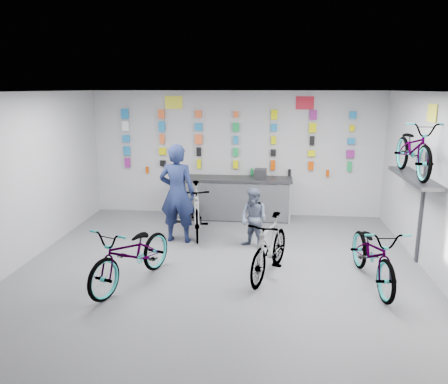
# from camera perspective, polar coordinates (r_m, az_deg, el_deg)

# --- Properties ---
(floor) EXTENTS (8.00, 8.00, 0.00)m
(floor) POSITION_cam_1_polar(r_m,az_deg,el_deg) (7.21, -0.91, -11.65)
(floor) COLOR #4E4E53
(floor) RESTS_ON ground
(ceiling) EXTENTS (8.00, 8.00, 0.00)m
(ceiling) POSITION_cam_1_polar(r_m,az_deg,el_deg) (6.53, -1.01, 12.93)
(ceiling) COLOR white
(ceiling) RESTS_ON wall_back
(wall_back) EXTENTS (7.00, 0.00, 7.00)m
(wall_back) POSITION_cam_1_polar(r_m,az_deg,el_deg) (10.63, 1.57, 5.00)
(wall_back) COLOR #AAAAAC
(wall_back) RESTS_ON floor
(wall_front) EXTENTS (7.00, 0.00, 7.00)m
(wall_front) POSITION_cam_1_polar(r_m,az_deg,el_deg) (3.03, -10.26, -17.70)
(wall_front) COLOR #AAAAAC
(wall_front) RESTS_ON floor
(wall_left) EXTENTS (0.00, 8.00, 8.00)m
(wall_left) POSITION_cam_1_polar(r_m,az_deg,el_deg) (7.92, -27.00, 0.61)
(wall_left) COLOR #AAAAAC
(wall_left) RESTS_ON floor
(counter) EXTENTS (2.70, 0.66, 1.00)m
(counter) POSITION_cam_1_polar(r_m,az_deg,el_deg) (10.38, 1.35, -0.91)
(counter) COLOR black
(counter) RESTS_ON floor
(merch_wall) EXTENTS (5.58, 0.08, 1.57)m
(merch_wall) POSITION_cam_1_polar(r_m,az_deg,el_deg) (10.53, 0.75, 6.77)
(merch_wall) COLOR #841C75
(merch_wall) RESTS_ON wall_back
(wall_bracket) EXTENTS (0.39, 1.90, 2.00)m
(wall_bracket) POSITION_cam_1_polar(r_m,az_deg,el_deg) (8.26, 23.71, 1.16)
(wall_bracket) COLOR #333338
(wall_bracket) RESTS_ON wall_right
(sign_left) EXTENTS (0.42, 0.02, 0.30)m
(sign_left) POSITION_cam_1_polar(r_m,az_deg,el_deg) (10.71, -6.59, 11.54)
(sign_left) COLOR yellow
(sign_left) RESTS_ON wall_back
(sign_right) EXTENTS (0.42, 0.02, 0.30)m
(sign_right) POSITION_cam_1_polar(r_m,az_deg,el_deg) (10.50, 10.52, 11.37)
(sign_right) COLOR red
(sign_right) RESTS_ON wall_back
(sign_side) EXTENTS (0.02, 0.40, 0.30)m
(sign_side) POSITION_cam_1_polar(r_m,az_deg,el_deg) (8.16, 25.53, 9.29)
(sign_side) COLOR yellow
(sign_side) RESTS_ON wall_right
(bike_left) EXTENTS (1.33, 2.05, 1.02)m
(bike_left) POSITION_cam_1_polar(r_m,az_deg,el_deg) (7.10, -11.93, -7.91)
(bike_left) COLOR gray
(bike_left) RESTS_ON floor
(bike_center) EXTENTS (1.01, 1.77, 1.03)m
(bike_center) POSITION_cam_1_polar(r_m,az_deg,el_deg) (7.27, 5.97, -7.13)
(bike_center) COLOR gray
(bike_center) RESTS_ON floor
(bike_right) EXTENTS (0.87, 1.99, 1.02)m
(bike_right) POSITION_cam_1_polar(r_m,az_deg,el_deg) (7.35, 18.92, -7.61)
(bike_right) COLOR gray
(bike_right) RESTS_ON floor
(bike_service) EXTENTS (0.83, 1.90, 1.10)m
(bike_service) POSITION_cam_1_polar(r_m,az_deg,el_deg) (9.25, -3.61, -2.31)
(bike_service) COLOR gray
(bike_service) RESTS_ON floor
(bike_wall) EXTENTS (0.63, 1.80, 0.95)m
(bike_wall) POSITION_cam_1_polar(r_m,az_deg,el_deg) (8.14, 23.58, 5.23)
(bike_wall) COLOR gray
(bike_wall) RESTS_ON wall_bracket
(clerk) EXTENTS (0.77, 0.53, 2.00)m
(clerk) POSITION_cam_1_polar(r_m,az_deg,el_deg) (8.78, -6.12, -0.19)
(clerk) COLOR #161F45
(clerk) RESTS_ON floor
(customer) EXTENTS (0.74, 0.71, 1.20)m
(customer) POSITION_cam_1_polar(r_m,az_deg,el_deg) (8.45, 3.91, -3.50)
(customer) COLOR #4B546B
(customer) RESTS_ON floor
(spare_wheel) EXTENTS (0.65, 0.30, 0.62)m
(spare_wheel) POSITION_cam_1_polar(r_m,az_deg,el_deg) (10.24, -5.82, -2.25)
(spare_wheel) COLOR black
(spare_wheel) RESTS_ON floor
(register) EXTENTS (0.30, 0.31, 0.22)m
(register) POSITION_cam_1_polar(r_m,az_deg,el_deg) (10.22, 4.77, 2.41)
(register) COLOR black
(register) RESTS_ON counter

